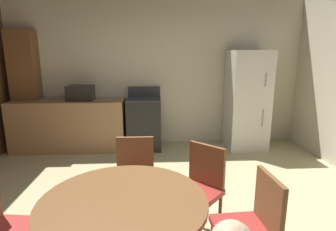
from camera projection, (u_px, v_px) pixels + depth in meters
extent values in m
plane|color=tan|center=(161.00, 231.00, 2.64)|extent=(14.00, 14.00, 0.00)
cube|color=beige|center=(157.00, 73.00, 5.12)|extent=(5.72, 0.12, 2.70)
cube|color=#9E754C|center=(70.00, 125.00, 4.85)|extent=(1.97, 0.60, 0.90)
cube|color=brown|center=(27.00, 91.00, 4.85)|extent=(0.44, 0.36, 2.10)
cube|color=black|center=(144.00, 124.00, 4.91)|extent=(0.60, 0.60, 0.90)
cube|color=#38383D|center=(144.00, 99.00, 4.81)|extent=(0.60, 0.60, 0.02)
cube|color=#38383D|center=(144.00, 91.00, 5.06)|extent=(0.60, 0.04, 0.18)
cube|color=silver|center=(247.00, 100.00, 4.86)|extent=(0.68, 0.66, 1.76)
cylinder|color=#B2B2B7|center=(266.00, 80.00, 4.45)|extent=(0.02, 0.02, 0.22)
cylinder|color=#B2B2B7|center=(263.00, 118.00, 4.60)|extent=(0.02, 0.02, 0.30)
cube|color=black|center=(81.00, 93.00, 4.73)|extent=(0.44, 0.32, 0.26)
cylinder|color=brown|center=(124.00, 202.00, 1.78)|extent=(1.12, 1.12, 0.04)
cylinder|color=brown|center=(169.00, 217.00, 2.50)|extent=(0.03, 0.03, 0.43)
cylinder|color=brown|center=(220.00, 215.00, 2.54)|extent=(0.03, 0.03, 0.43)
cylinder|color=brown|center=(191.00, 202.00, 2.75)|extent=(0.03, 0.03, 0.43)
cube|color=#9E2D28|center=(195.00, 193.00, 2.47)|extent=(0.57, 0.57, 0.05)
cube|color=brown|center=(207.00, 166.00, 2.55)|extent=(0.30, 0.29, 0.42)
cylinder|color=brown|center=(152.00, 214.00, 2.55)|extent=(0.03, 0.03, 0.43)
cylinder|color=brown|center=(116.00, 215.00, 2.54)|extent=(0.03, 0.03, 0.43)
cylinder|color=brown|center=(152.00, 196.00, 2.89)|extent=(0.03, 0.03, 0.43)
cylinder|color=brown|center=(120.00, 196.00, 2.87)|extent=(0.03, 0.03, 0.43)
cube|color=#9E2D28|center=(134.00, 183.00, 2.66)|extent=(0.40, 0.40, 0.05)
cube|color=brown|center=(135.00, 156.00, 2.79)|extent=(0.38, 0.04, 0.42)
cube|color=#9E2D28|center=(243.00, 231.00, 1.94)|extent=(0.42, 0.42, 0.05)
cube|color=brown|center=(269.00, 203.00, 1.91)|extent=(0.06, 0.38, 0.42)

